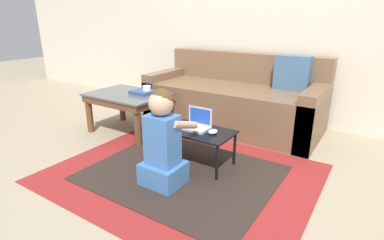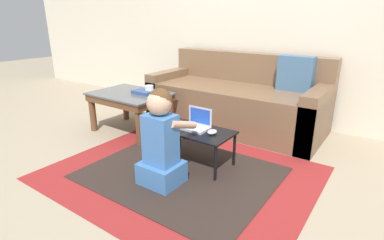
{
  "view_description": "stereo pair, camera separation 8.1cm",
  "coord_description": "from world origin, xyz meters",
  "px_view_note": "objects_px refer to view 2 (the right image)",
  "views": [
    {
      "loc": [
        1.4,
        -1.92,
        1.21
      ],
      "look_at": [
        0.07,
        0.11,
        0.37
      ],
      "focal_mm": 28.0,
      "sensor_mm": 36.0,
      "label": 1
    },
    {
      "loc": [
        1.46,
        -1.87,
        1.21
      ],
      "look_at": [
        0.07,
        0.11,
        0.37
      ],
      "focal_mm": 28.0,
      "sensor_mm": 36.0,
      "label": 2
    }
  ],
  "objects_px": {
    "couch": "(237,101)",
    "coffee_table": "(131,99)",
    "cup_on_table": "(149,89)",
    "laptop": "(196,125)",
    "computer_mouse": "(212,132)",
    "laptop_desk": "(196,134)",
    "book_on_table": "(144,92)",
    "person_seated": "(161,141)"
  },
  "relations": [
    {
      "from": "laptop",
      "to": "computer_mouse",
      "type": "distance_m",
      "value": 0.18
    },
    {
      "from": "laptop",
      "to": "computer_mouse",
      "type": "relative_size",
      "value": 2.43
    },
    {
      "from": "laptop",
      "to": "cup_on_table",
      "type": "xyz_separation_m",
      "value": [
        -0.84,
        0.34,
        0.13
      ]
    },
    {
      "from": "couch",
      "to": "book_on_table",
      "type": "height_order",
      "value": "couch"
    },
    {
      "from": "cup_on_table",
      "to": "book_on_table",
      "type": "bearing_deg",
      "value": -138.87
    },
    {
      "from": "laptop",
      "to": "cup_on_table",
      "type": "height_order",
      "value": "cup_on_table"
    },
    {
      "from": "person_seated",
      "to": "computer_mouse",
      "type": "bearing_deg",
      "value": 65.38
    },
    {
      "from": "coffee_table",
      "to": "cup_on_table",
      "type": "height_order",
      "value": "cup_on_table"
    },
    {
      "from": "computer_mouse",
      "to": "couch",
      "type": "bearing_deg",
      "value": 106.86
    },
    {
      "from": "person_seated",
      "to": "cup_on_table",
      "type": "height_order",
      "value": "person_seated"
    },
    {
      "from": "coffee_table",
      "to": "person_seated",
      "type": "height_order",
      "value": "person_seated"
    },
    {
      "from": "laptop_desk",
      "to": "cup_on_table",
      "type": "bearing_deg",
      "value": 156.79
    },
    {
      "from": "laptop_desk",
      "to": "laptop",
      "type": "height_order",
      "value": "laptop"
    },
    {
      "from": "book_on_table",
      "to": "computer_mouse",
      "type": "bearing_deg",
      "value": -17.29
    },
    {
      "from": "coffee_table",
      "to": "cup_on_table",
      "type": "xyz_separation_m",
      "value": [
        0.19,
        0.1,
        0.12
      ]
    },
    {
      "from": "laptop_desk",
      "to": "book_on_table",
      "type": "xyz_separation_m",
      "value": [
        -0.89,
        0.33,
        0.17
      ]
    },
    {
      "from": "cup_on_table",
      "to": "laptop",
      "type": "bearing_deg",
      "value": -21.95
    },
    {
      "from": "laptop",
      "to": "laptop_desk",
      "type": "bearing_deg",
      "value": -64.19
    },
    {
      "from": "couch",
      "to": "laptop",
      "type": "distance_m",
      "value": 1.08
    },
    {
      "from": "couch",
      "to": "person_seated",
      "type": "bearing_deg",
      "value": -84.56
    },
    {
      "from": "laptop_desk",
      "to": "computer_mouse",
      "type": "relative_size",
      "value": 6.65
    },
    {
      "from": "laptop",
      "to": "computer_mouse",
      "type": "xyz_separation_m",
      "value": [
        0.17,
        -0.02,
        -0.01
      ]
    },
    {
      "from": "laptop",
      "to": "cup_on_table",
      "type": "bearing_deg",
      "value": 158.05
    },
    {
      "from": "person_seated",
      "to": "cup_on_table",
      "type": "relative_size",
      "value": 8.15
    },
    {
      "from": "couch",
      "to": "book_on_table",
      "type": "bearing_deg",
      "value": -133.34
    },
    {
      "from": "book_on_table",
      "to": "laptop_desk",
      "type": "bearing_deg",
      "value": -20.34
    },
    {
      "from": "coffee_table",
      "to": "laptop",
      "type": "height_order",
      "value": "laptop"
    },
    {
      "from": "laptop",
      "to": "person_seated",
      "type": "height_order",
      "value": "person_seated"
    },
    {
      "from": "computer_mouse",
      "to": "book_on_table",
      "type": "height_order",
      "value": "book_on_table"
    },
    {
      "from": "laptop_desk",
      "to": "laptop",
      "type": "distance_m",
      "value": 0.07
    },
    {
      "from": "laptop_desk",
      "to": "cup_on_table",
      "type": "height_order",
      "value": "cup_on_table"
    },
    {
      "from": "couch",
      "to": "coffee_table",
      "type": "distance_m",
      "value": 1.2
    },
    {
      "from": "laptop_desk",
      "to": "computer_mouse",
      "type": "xyz_separation_m",
      "value": [
        0.16,
        0.0,
        0.05
      ]
    },
    {
      "from": "laptop_desk",
      "to": "cup_on_table",
      "type": "distance_m",
      "value": 0.95
    },
    {
      "from": "computer_mouse",
      "to": "laptop_desk",
      "type": "bearing_deg",
      "value": -178.79
    },
    {
      "from": "laptop",
      "to": "book_on_table",
      "type": "distance_m",
      "value": 0.94
    },
    {
      "from": "laptop",
      "to": "couch",
      "type": "bearing_deg",
      "value": 98.41
    },
    {
      "from": "coffee_table",
      "to": "laptop_desk",
      "type": "relative_size",
      "value": 1.31
    },
    {
      "from": "computer_mouse",
      "to": "cup_on_table",
      "type": "distance_m",
      "value": 1.08
    },
    {
      "from": "couch",
      "to": "coffee_table",
      "type": "height_order",
      "value": "couch"
    },
    {
      "from": "couch",
      "to": "cup_on_table",
      "type": "xyz_separation_m",
      "value": [
        -0.68,
        -0.73,
        0.18
      ]
    },
    {
      "from": "couch",
      "to": "coffee_table",
      "type": "bearing_deg",
      "value": -136.13
    }
  ]
}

